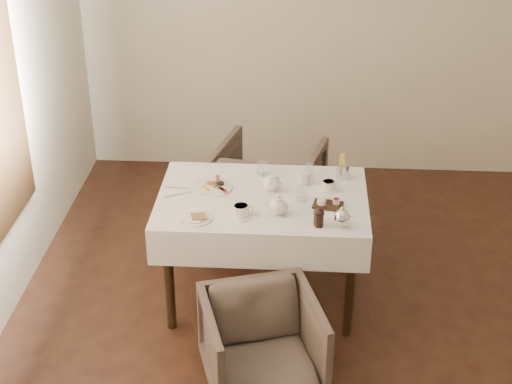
{
  "coord_description": "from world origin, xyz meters",
  "views": [
    {
      "loc": [
        -0.44,
        -3.61,
        3.07
      ],
      "look_at": [
        -0.71,
        0.5,
        0.82
      ],
      "focal_mm": 55.0,
      "sensor_mm": 36.0,
      "label": 1
    }
  ],
  "objects_px": {
    "armchair_near": "(262,346)",
    "armchair_far": "(267,189)",
    "table": "(262,213)",
    "teapot_centre": "(272,182)",
    "breakfast_plate": "(212,186)"
  },
  "relations": [
    {
      "from": "armchair_near",
      "to": "table",
      "type": "bearing_deg",
      "value": 76.23
    },
    {
      "from": "armchair_near",
      "to": "armchair_far",
      "type": "bearing_deg",
      "value": 74.91
    },
    {
      "from": "table",
      "to": "armchair_far",
      "type": "height_order",
      "value": "table"
    },
    {
      "from": "armchair_near",
      "to": "breakfast_plate",
      "type": "relative_size",
      "value": 2.45
    },
    {
      "from": "armchair_near",
      "to": "armchair_far",
      "type": "relative_size",
      "value": 0.84
    },
    {
      "from": "armchair_near",
      "to": "armchair_far",
      "type": "height_order",
      "value": "armchair_far"
    },
    {
      "from": "table",
      "to": "breakfast_plate",
      "type": "xyz_separation_m",
      "value": [
        -0.32,
        0.09,
        0.13
      ]
    },
    {
      "from": "table",
      "to": "teapot_centre",
      "type": "relative_size",
      "value": 8.29
    },
    {
      "from": "table",
      "to": "armchair_far",
      "type": "xyz_separation_m",
      "value": [
        -0.01,
        0.87,
        -0.3
      ]
    },
    {
      "from": "table",
      "to": "breakfast_plate",
      "type": "height_order",
      "value": "breakfast_plate"
    },
    {
      "from": "armchair_far",
      "to": "armchair_near",
      "type": "bearing_deg",
      "value": 106.72
    },
    {
      "from": "table",
      "to": "teapot_centre",
      "type": "height_order",
      "value": "teapot_centre"
    },
    {
      "from": "armchair_near",
      "to": "armchair_far",
      "type": "xyz_separation_m",
      "value": [
        -0.06,
        1.7,
        0.06
      ]
    },
    {
      "from": "armchair_far",
      "to": "teapot_centre",
      "type": "bearing_deg",
      "value": 109.43
    },
    {
      "from": "armchair_far",
      "to": "breakfast_plate",
      "type": "relative_size",
      "value": 2.92
    }
  ]
}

